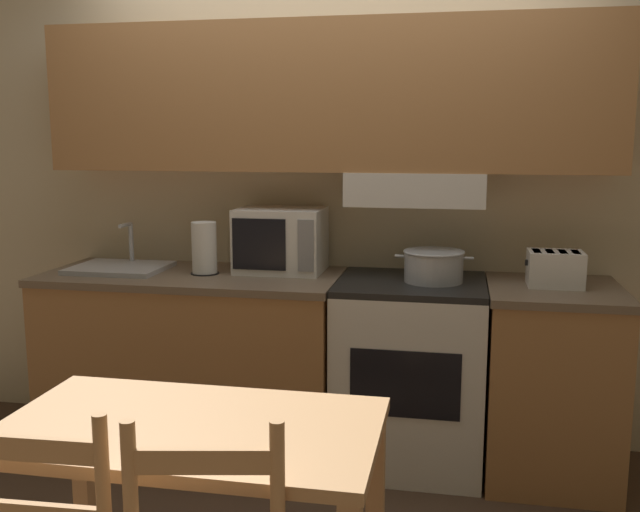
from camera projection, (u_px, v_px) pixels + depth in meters
ground_plane at (331, 428)px, 3.90m from camera, size 16.00×16.00×0.00m
wall_back at (332, 150)px, 3.58m from camera, size 5.16×0.38×2.55m
lower_counter_main at (195, 359)px, 3.63m from camera, size 1.48×0.67×0.90m
lower_counter_right_stub at (550, 382)px, 3.30m from camera, size 0.60×0.67×0.90m
stove_range at (410, 372)px, 3.43m from camera, size 0.69×0.64×0.90m
cooking_pot at (434, 265)px, 3.33m from camera, size 0.36×0.29×0.15m
microwave at (281, 240)px, 3.57m from camera, size 0.43×0.33×0.32m
toaster at (555, 268)px, 3.23m from camera, size 0.25×0.19×0.16m
sink_basin at (120, 267)px, 3.63m from camera, size 0.46×0.38×0.23m
paper_towel_roll at (204, 248)px, 3.51m from camera, size 0.14×0.14×0.26m
dining_table at (191, 462)px, 2.06m from camera, size 1.09×0.62×0.76m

